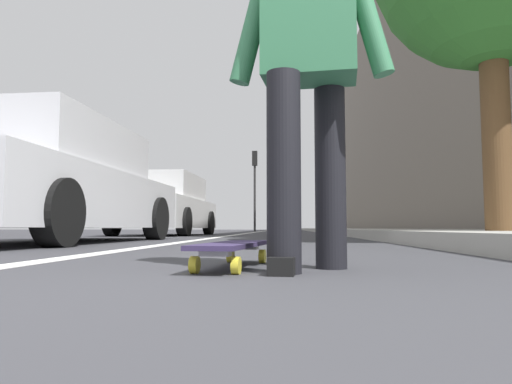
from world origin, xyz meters
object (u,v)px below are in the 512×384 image
skateboard (233,247)px  skater_person (308,55)px  parked_car_mid (165,207)px  traffic_light (255,176)px  parked_car_near (52,185)px

skateboard → skater_person: skater_person is taller
parked_car_mid → traffic_light: traffic_light is taller
skater_person → parked_car_mid: size_ratio=0.38×
parked_car_near → parked_car_mid: (5.72, 0.07, -0.01)m
traffic_light → parked_car_near: bearing=176.4°
skateboard → parked_car_near: 4.45m
skater_person → parked_car_mid: bearing=18.4°
parked_car_mid → traffic_light: size_ratio=0.99×
skater_person → skateboard: bearing=66.7°
parked_car_near → parked_car_mid: 5.72m
parked_car_mid → parked_car_near: bearing=-179.3°
skateboard → traffic_light: (22.90, 1.48, 2.93)m
parked_car_mid → skater_person: bearing=-161.6°
traffic_light → skater_person: bearing=-175.5°
parked_car_near → traffic_light: bearing=-3.6°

